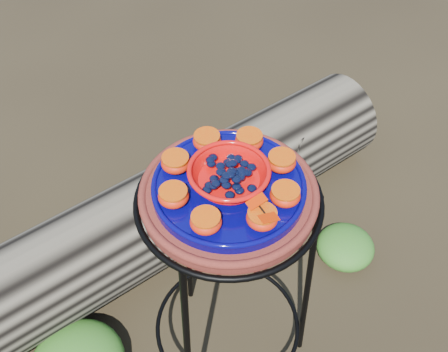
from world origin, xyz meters
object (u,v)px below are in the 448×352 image
terracotta_saucer (229,196)px  driftwood_log (165,212)px  cobalt_plate (229,187)px  red_bowl (229,177)px  plant_stand (228,287)px

terracotta_saucer → driftwood_log: size_ratio=0.22×
terracotta_saucer → cobalt_plate: 0.03m
terracotta_saucer → driftwood_log: terracotta_saucer is taller
red_bowl → cobalt_plate: bearing=0.0°
cobalt_plate → driftwood_log: cobalt_plate is taller
terracotta_saucer → red_bowl: bearing=0.0°
plant_stand → red_bowl: bearing=0.0°
cobalt_plate → driftwood_log: size_ratio=0.19×
driftwood_log → plant_stand: bearing=-95.7°
terracotta_saucer → cobalt_plate: cobalt_plate is taller
red_bowl → driftwood_log: (0.04, 0.45, -0.62)m
red_bowl → driftwood_log: size_ratio=0.09×
red_bowl → driftwood_log: bearing=84.3°
terracotta_saucer → plant_stand: bearing=0.0°
cobalt_plate → red_bowl: (0.00, 0.00, 0.03)m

